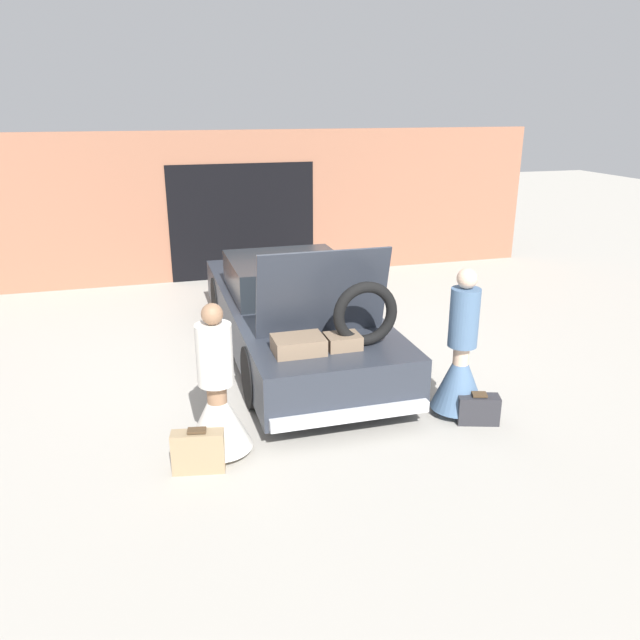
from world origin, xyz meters
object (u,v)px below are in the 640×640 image
(car, at_px, (293,312))
(person_right, at_px, (460,364))
(suitcase_beside_right_person, at_px, (478,409))
(person_left, at_px, (217,403))
(suitcase_beside_left_person, at_px, (198,451))

(car, height_order, person_right, car)
(suitcase_beside_right_person, bearing_deg, person_left, 176.92)
(person_left, bearing_deg, suitcase_beside_left_person, -33.18)
(car, height_order, person_left, car)
(car, xyz_separation_m, suitcase_beside_right_person, (1.43, -2.55, -0.41))
(person_left, height_order, person_right, person_right)
(person_left, bearing_deg, car, 158.33)
(person_left, distance_m, suitcase_beside_right_person, 2.78)
(car, relative_size, person_left, 3.25)
(suitcase_beside_left_person, bearing_deg, suitcase_beside_right_person, 2.32)
(car, relative_size, person_right, 3.03)
(suitcase_beside_left_person, height_order, suitcase_beside_right_person, suitcase_beside_left_person)
(person_left, height_order, suitcase_beside_left_person, person_left)
(person_right, xyz_separation_m, suitcase_beside_left_person, (-2.87, -0.38, -0.39))
(car, relative_size, suitcase_beside_right_person, 10.57)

